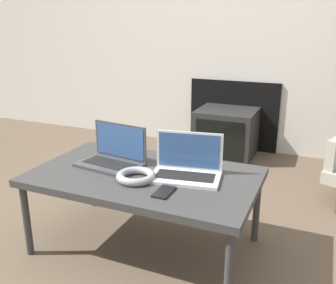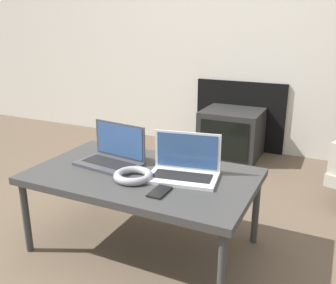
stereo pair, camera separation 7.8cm
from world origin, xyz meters
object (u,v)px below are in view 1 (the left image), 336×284
Objects in this scene: tv at (226,133)px; laptop_right at (187,167)px; phone at (164,192)px; laptop_left at (114,156)px; headphones at (136,176)px.

laptop_right is at bearing -82.65° from tv.
laptop_right is at bearing 83.43° from phone.
laptop_right reaches higher than tv.
laptop_right is 0.72× the size of tv.
laptop_left is 0.45m from phone.
headphones reaches higher than phone.
headphones is 1.48× the size of phone.
phone is (0.18, -0.08, -0.01)m from headphones.
tv is at bearing 87.79° from laptop_right.
laptop_right is 1.90× the size of headphones.
laptop_right reaches higher than headphones.
laptop_right is 2.82× the size of phone.
laptop_right is (0.42, -0.00, 0.00)m from laptop_left.
headphones is at bearing 156.51° from phone.
headphones reaches higher than tv.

